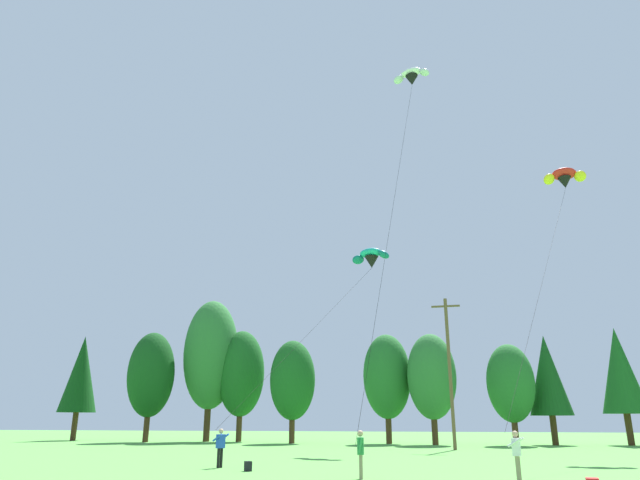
{
  "coord_description": "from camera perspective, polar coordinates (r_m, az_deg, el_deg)",
  "views": [
    {
      "loc": [
        5.6,
        1.42,
        2.02
      ],
      "look_at": [
        -0.26,
        25.54,
        9.94
      ],
      "focal_mm": 31.91,
      "sensor_mm": 36.0,
      "label": 1
    }
  ],
  "objects": [
    {
      "name": "treeline_tree_f",
      "position": [
        56.54,
        6.73,
        -13.42
      ],
      "size": [
        4.53,
        4.53,
        10.12
      ],
      "color": "#472D19",
      "rests_on": "ground_plane"
    },
    {
      "name": "kite_flyer_far",
      "position": [
        22.7,
        19.12,
        -19.38
      ],
      "size": [
        0.66,
        0.68,
        1.69
      ],
      "color": "gray",
      "rests_on": "ground_plane"
    },
    {
      "name": "treeline_tree_c",
      "position": [
        63.26,
        -10.89,
        -11.18
      ],
      "size": [
        5.75,
        5.75,
        14.63
      ],
      "color": "#472D19",
      "rests_on": "ground_plane"
    },
    {
      "name": "parafoil_kite_high_teal",
      "position": [
        43.75,
        5.13,
        -1.75
      ],
      "size": [
        6.85,
        16.94,
        13.14
      ],
      "color": "teal"
    },
    {
      "name": "treeline_tree_i",
      "position": [
        56.75,
        21.86,
        -12.47
      ],
      "size": [
        3.7,
        3.7,
        9.56
      ],
      "color": "#472D19",
      "rests_on": "ground_plane"
    },
    {
      "name": "treeline_tree_a",
      "position": [
        70.96,
        -22.86,
        -12.28
      ],
      "size": [
        4.08,
        4.08,
        11.28
      ],
      "color": "#472D19",
      "rests_on": "ground_plane"
    },
    {
      "name": "treeline_tree_d",
      "position": [
        62.15,
        -7.91,
        -13.11
      ],
      "size": [
        4.84,
        4.84,
        11.27
      ],
      "color": "#472D19",
      "rests_on": "ground_plane"
    },
    {
      "name": "treeline_tree_j",
      "position": [
        58.86,
        27.88,
        -11.47
      ],
      "size": [
        3.84,
        3.84,
        10.18
      ],
      "color": "#472D19",
      "rests_on": "ground_plane"
    },
    {
      "name": "kite_flyer_near",
      "position": [
        27.95,
        -9.95,
        -19.55
      ],
      "size": [
        0.68,
        0.7,
        1.69
      ],
      "color": "black",
      "rests_on": "ground_plane"
    },
    {
      "name": "treeline_tree_b",
      "position": [
        62.91,
        -16.59,
        -12.8
      ],
      "size": [
        4.75,
        4.75,
        10.93
      ],
      "color": "#472D19",
      "rests_on": "ground_plane"
    },
    {
      "name": "treeline_tree_g",
      "position": [
        54.64,
        11.14,
        -13.27
      ],
      "size": [
        4.45,
        4.45,
        9.81
      ],
      "color": "#472D19",
      "rests_on": "ground_plane"
    },
    {
      "name": "parafoil_kite_far_red_yellow",
      "position": [
        46.64,
        23.31,
        5.73
      ],
      "size": [
        8.86,
        20.3,
        18.65
      ],
      "color": "red"
    },
    {
      "name": "backpack",
      "position": [
        26.02,
        -7.23,
        -21.58
      ],
      "size": [
        0.39,
        0.4,
        0.4
      ],
      "primitive_type": "cube",
      "rotation": [
        0.0,
        0.0,
        2.32
      ],
      "color": "black",
      "rests_on": "ground_plane"
    },
    {
      "name": "parafoil_kite_mid_white",
      "position": [
        42.93,
        9.15,
        15.87
      ],
      "size": [
        3.46,
        14.49,
        25.05
      ],
      "color": "white"
    },
    {
      "name": "kite_flyer_mid",
      "position": [
        22.41,
        4.09,
        -20.3
      ],
      "size": [
        0.29,
        0.59,
        1.69
      ],
      "color": "gray",
      "rests_on": "ground_plane"
    },
    {
      "name": "utility_pole",
      "position": [
        45.4,
        12.88,
        -12.39
      ],
      "size": [
        2.2,
        0.26,
        11.23
      ],
      "color": "brown",
      "rests_on": "ground_plane"
    },
    {
      "name": "treeline_tree_e",
      "position": [
        57.28,
        -2.77,
        -13.85
      ],
      "size": [
        4.41,
        4.41,
        9.67
      ],
      "color": "#472D19",
      "rests_on": "ground_plane"
    },
    {
      "name": "treeline_tree_h",
      "position": [
        54.66,
        18.57,
        -13.45
      ],
      "size": [
        4.13,
        4.13,
        8.65
      ],
      "color": "#472D19",
      "rests_on": "ground_plane"
    }
  ]
}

